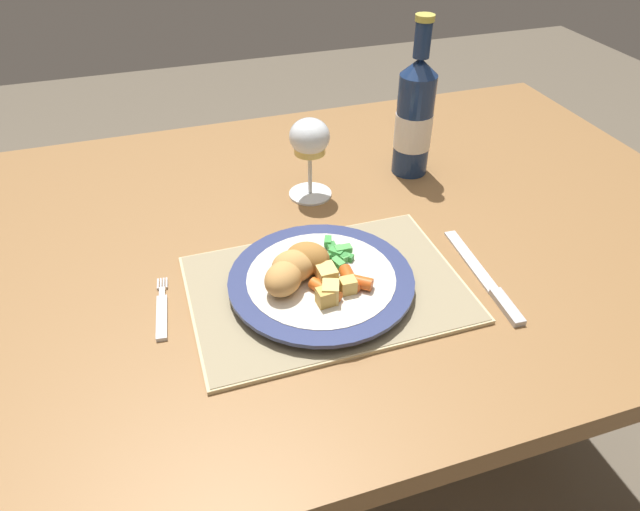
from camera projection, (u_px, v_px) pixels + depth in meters
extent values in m
plane|color=brown|center=(287.00, 489.00, 1.36)|extent=(6.00, 6.00, 0.00)
cube|color=olive|center=(271.00, 247.00, 0.91)|extent=(1.53, 0.89, 0.04)
cube|color=olive|center=(488.00, 226.00, 1.61)|extent=(0.06, 0.06, 0.70)
cube|color=#CCB789|center=(327.00, 289.00, 0.80)|extent=(0.38, 0.27, 0.01)
cube|color=gray|center=(327.00, 287.00, 0.80)|extent=(0.37, 0.26, 0.00)
cylinder|color=silver|center=(321.00, 284.00, 0.79)|extent=(0.21, 0.21, 0.01)
cylinder|color=navy|center=(321.00, 279.00, 0.79)|extent=(0.26, 0.26, 0.01)
cylinder|color=silver|center=(321.00, 277.00, 0.79)|extent=(0.21, 0.21, 0.00)
ellipsoid|color=#A87033|center=(307.00, 258.00, 0.78)|extent=(0.08, 0.07, 0.04)
ellipsoid|color=tan|center=(283.00, 279.00, 0.75)|extent=(0.07, 0.08, 0.04)
ellipsoid|color=tan|center=(291.00, 267.00, 0.77)|extent=(0.06, 0.05, 0.04)
cube|color=#338438|center=(347.00, 257.00, 0.81)|extent=(0.02, 0.02, 0.01)
cube|color=green|center=(336.00, 252.00, 0.82)|extent=(0.02, 0.02, 0.01)
cube|color=green|center=(320.00, 261.00, 0.80)|extent=(0.02, 0.02, 0.01)
cube|color=#338438|center=(343.00, 255.00, 0.82)|extent=(0.01, 0.02, 0.01)
cube|color=#4CA84C|center=(321.00, 264.00, 0.80)|extent=(0.03, 0.02, 0.01)
cube|color=#4CA84C|center=(338.00, 263.00, 0.80)|extent=(0.02, 0.02, 0.01)
cube|color=#4CA84C|center=(342.00, 256.00, 0.82)|extent=(0.02, 0.03, 0.01)
cube|color=#4CA84C|center=(343.00, 249.00, 0.82)|extent=(0.02, 0.01, 0.01)
cube|color=green|center=(328.00, 275.00, 0.78)|extent=(0.03, 0.02, 0.01)
cube|color=#338438|center=(332.00, 248.00, 0.83)|extent=(0.01, 0.02, 0.01)
cube|color=green|center=(328.00, 241.00, 0.84)|extent=(0.02, 0.02, 0.01)
cube|color=green|center=(325.00, 258.00, 0.80)|extent=(0.02, 0.02, 0.01)
cube|color=#4CA84C|center=(340.00, 252.00, 0.82)|extent=(0.02, 0.03, 0.01)
cylinder|color=#CC5119|center=(349.00, 279.00, 0.77)|extent=(0.02, 0.04, 0.02)
cylinder|color=#CC5119|center=(359.00, 282.00, 0.76)|extent=(0.04, 0.04, 0.02)
cylinder|color=orange|center=(325.00, 290.00, 0.75)|extent=(0.04, 0.05, 0.02)
cube|color=silver|center=(162.00, 317.00, 0.76)|extent=(0.02, 0.08, 0.01)
cube|color=silver|center=(162.00, 293.00, 0.79)|extent=(0.01, 0.02, 0.01)
cube|color=silver|center=(167.00, 283.00, 0.81)|extent=(0.00, 0.02, 0.00)
cube|color=silver|center=(164.00, 283.00, 0.81)|extent=(0.00, 0.02, 0.00)
cube|color=silver|center=(161.00, 284.00, 0.81)|extent=(0.00, 0.02, 0.00)
cube|color=silver|center=(158.00, 284.00, 0.81)|extent=(0.00, 0.02, 0.00)
cube|color=silver|center=(470.00, 260.00, 0.85)|extent=(0.03, 0.15, 0.00)
cube|color=#B2B2B7|center=(507.00, 307.00, 0.77)|extent=(0.02, 0.07, 0.01)
cylinder|color=silver|center=(310.00, 194.00, 1.00)|extent=(0.07, 0.07, 0.00)
cylinder|color=silver|center=(310.00, 173.00, 0.98)|extent=(0.01, 0.01, 0.08)
ellipsoid|color=silver|center=(310.00, 136.00, 0.94)|extent=(0.07, 0.07, 0.06)
cylinder|color=#EACC66|center=(310.00, 146.00, 0.95)|extent=(0.05, 0.05, 0.02)
cylinder|color=navy|center=(413.00, 125.00, 1.02)|extent=(0.07, 0.07, 0.18)
cone|color=navy|center=(420.00, 66.00, 0.95)|extent=(0.07, 0.07, 0.03)
cylinder|color=navy|center=(423.00, 40.00, 0.93)|extent=(0.03, 0.03, 0.06)
cylinder|color=#BFB74C|center=(425.00, 18.00, 0.90)|extent=(0.03, 0.03, 0.01)
cylinder|color=white|center=(413.00, 130.00, 1.02)|extent=(0.07, 0.07, 0.06)
cube|color=#E5BC66|center=(331.00, 292.00, 0.74)|extent=(0.03, 0.03, 0.03)
cube|color=gold|center=(326.00, 297.00, 0.74)|extent=(0.02, 0.02, 0.02)
cube|color=#DBB256|center=(348.00, 285.00, 0.76)|extent=(0.02, 0.02, 0.02)
cube|color=#E5BC66|center=(327.00, 276.00, 0.77)|extent=(0.02, 0.03, 0.03)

